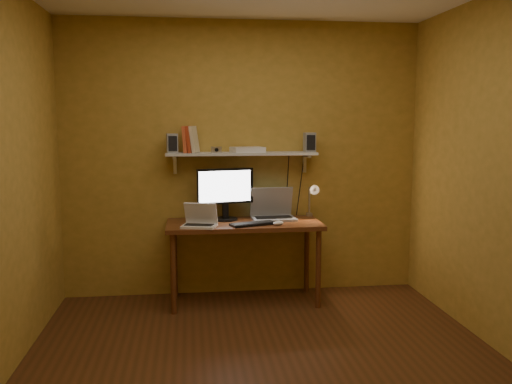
{
  "coord_description": "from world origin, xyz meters",
  "views": [
    {
      "loc": [
        -0.51,
        -3.54,
        1.68
      ],
      "look_at": [
        0.07,
        1.18,
        1.04
      ],
      "focal_mm": 38.0,
      "sensor_mm": 36.0,
      "label": 1
    }
  ],
  "objects": [
    {
      "name": "shelf_camera",
      "position": [
        -0.26,
        1.42,
        1.4
      ],
      "size": [
        0.1,
        0.05,
        0.06
      ],
      "color": "silver",
      "rests_on": "wall_shelf"
    },
    {
      "name": "speaker_right",
      "position": [
        0.62,
        1.46,
        1.47
      ],
      "size": [
        0.1,
        0.1,
        0.18
      ],
      "primitive_type": "cube",
      "rotation": [
        0.0,
        0.0,
        0.04
      ],
      "color": "gray",
      "rests_on": "wall_shelf"
    },
    {
      "name": "router",
      "position": [
        0.03,
        1.48,
        1.4
      ],
      "size": [
        0.33,
        0.26,
        0.05
      ],
      "primitive_type": "cube",
      "rotation": [
        0.0,
        0.0,
        0.24
      ],
      "color": "silver",
      "rests_on": "wall_shelf"
    },
    {
      "name": "wall_shelf",
      "position": [
        -0.02,
        1.47,
        1.36
      ],
      "size": [
        1.4,
        0.25,
        0.21
      ],
      "color": "silver",
      "rests_on": "room"
    },
    {
      "name": "books",
      "position": [
        -0.5,
        1.48,
        1.5
      ],
      "size": [
        0.17,
        0.18,
        0.25
      ],
      "color": "#CA512B",
      "rests_on": "wall_shelf"
    },
    {
      "name": "room",
      "position": [
        0.0,
        0.0,
        1.3
      ],
      "size": [
        3.44,
        3.24,
        2.64
      ],
      "color": "#512A15",
      "rests_on": "ground"
    },
    {
      "name": "desk_lamp",
      "position": [
        0.64,
        1.41,
        0.96
      ],
      "size": [
        0.09,
        0.23,
        0.38
      ],
      "color": "silver",
      "rests_on": "desk"
    },
    {
      "name": "monitor",
      "position": [
        -0.18,
        1.41,
        1.02
      ],
      "size": [
        0.53,
        0.27,
        0.48
      ],
      "rotation": [
        0.0,
        0.0,
        0.21
      ],
      "color": "black",
      "rests_on": "desk"
    },
    {
      "name": "netbook",
      "position": [
        -0.42,
        1.13,
        0.81
      ],
      "size": [
        0.33,
        0.28,
        0.21
      ],
      "rotation": [
        0.0,
        0.0,
        -0.27
      ],
      "color": "silver",
      "rests_on": "desk"
    },
    {
      "name": "desk",
      "position": [
        -0.02,
        1.28,
        0.66
      ],
      "size": [
        1.4,
        0.6,
        0.75
      ],
      "color": "brown",
      "rests_on": "ground"
    },
    {
      "name": "speaker_left",
      "position": [
        -0.66,
        1.46,
        1.46
      ],
      "size": [
        0.11,
        0.11,
        0.18
      ],
      "primitive_type": "cube",
      "rotation": [
        0.0,
        0.0,
        0.16
      ],
      "color": "gray",
      "rests_on": "wall_shelf"
    },
    {
      "name": "laptop",
      "position": [
        0.26,
        1.43,
        0.83
      ],
      "size": [
        0.41,
        0.31,
        0.29
      ],
      "rotation": [
        0.0,
        0.0,
        0.05
      ],
      "color": "gray",
      "rests_on": "desk"
    },
    {
      "name": "keyboard",
      "position": [
        0.04,
        1.13,
        0.76
      ],
      "size": [
        0.43,
        0.26,
        0.02
      ],
      "primitive_type": "cube",
      "rotation": [
        0.0,
        0.0,
        0.33
      ],
      "color": "black",
      "rests_on": "desk"
    },
    {
      "name": "mouse",
      "position": [
        0.26,
        1.1,
        0.77
      ],
      "size": [
        0.12,
        0.1,
        0.04
      ],
      "primitive_type": "ellipsoid",
      "rotation": [
        0.0,
        0.0,
        0.34
      ],
      "color": "silver",
      "rests_on": "desk"
    }
  ]
}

